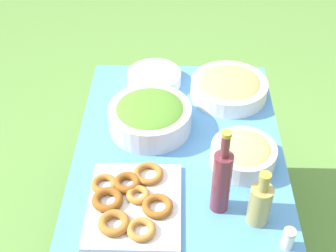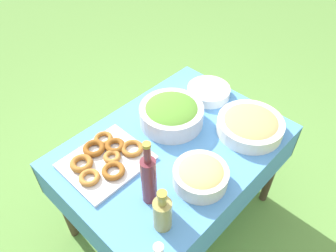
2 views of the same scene
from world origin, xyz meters
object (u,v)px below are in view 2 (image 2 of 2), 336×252
at_px(pasta_bowl, 201,175).
at_px(bread_bowl, 250,125).
at_px(plate_stack, 209,92).
at_px(salad_bowl, 171,113).
at_px(olive_oil_bottle, 162,213).
at_px(wine_bottle, 149,179).
at_px(donut_platter, 105,159).

bearing_deg(pasta_bowl, bread_bowl, 2.96).
bearing_deg(plate_stack, pasta_bowl, -144.85).
bearing_deg(bread_bowl, pasta_bowl, -177.04).
bearing_deg(pasta_bowl, salad_bowl, 61.35).
bearing_deg(plate_stack, salad_bowl, 179.82).
distance_m(salad_bowl, olive_oil_bottle, 0.63).
height_order(pasta_bowl, wine_bottle, wine_bottle).
bearing_deg(salad_bowl, bread_bowl, -55.88).
bearing_deg(donut_platter, olive_oil_bottle, -96.78).
bearing_deg(pasta_bowl, wine_bottle, 154.75).
height_order(pasta_bowl, donut_platter, pasta_bowl).
height_order(olive_oil_bottle, wine_bottle, wine_bottle).
xyz_separation_m(wine_bottle, bread_bowl, (0.67, -0.08, -0.09)).
bearing_deg(olive_oil_bottle, salad_bowl, 39.80).
xyz_separation_m(olive_oil_bottle, wine_bottle, (0.05, 0.13, 0.05)).
relative_size(pasta_bowl, olive_oil_bottle, 1.11).
bearing_deg(pasta_bowl, olive_oil_bottle, -174.59).
relative_size(salad_bowl, donut_platter, 0.85).
height_order(pasta_bowl, plate_stack, pasta_bowl).
xyz_separation_m(pasta_bowl, wine_bottle, (-0.22, 0.11, 0.09)).
distance_m(plate_stack, bread_bowl, 0.36).
height_order(salad_bowl, bread_bowl, salad_bowl).
xyz_separation_m(plate_stack, bread_bowl, (-0.09, -0.35, 0.02)).
relative_size(salad_bowl, wine_bottle, 0.97).
height_order(salad_bowl, wine_bottle, wine_bottle).
bearing_deg(olive_oil_bottle, wine_bottle, 67.64).
xyz_separation_m(plate_stack, olive_oil_bottle, (-0.81, -0.40, 0.06)).
relative_size(salad_bowl, plate_stack, 1.36).
relative_size(donut_platter, olive_oil_bottle, 1.79).
bearing_deg(donut_platter, bread_bowl, -30.69).
height_order(donut_platter, bread_bowl, bread_bowl).
distance_m(pasta_bowl, olive_oil_bottle, 0.28).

